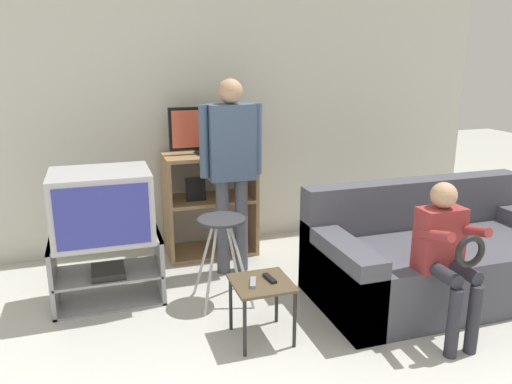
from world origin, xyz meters
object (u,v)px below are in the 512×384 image
media_shelf (210,203)px  remote_control_white (253,282)px  television_flat (210,131)px  folding_stool (222,234)px  tv_stand (108,270)px  remote_control_black (270,278)px  person_seated_child (447,249)px  snack_table (262,290)px  couch (437,258)px  person_standing_adult (231,158)px  television_main (102,206)px

media_shelf → remote_control_white: (-0.08, -1.61, -0.07)m
television_flat → folding_stool: television_flat is taller
tv_stand → remote_control_black: (1.00, -0.85, 0.17)m
tv_stand → person_seated_child: (2.08, -1.21, 0.38)m
snack_table → couch: couch is taller
remote_control_black → person_standing_adult: 1.24m
snack_table → couch: 1.54m
media_shelf → person_seated_child: bearing=-60.1°
media_shelf → person_standing_adult: bearing=-80.5°
remote_control_white → couch: bearing=26.9°
television_main → remote_control_black: 1.36m
television_main → folding_stool: television_main is taller
media_shelf → television_flat: 0.67m
television_main → television_flat: television_flat is taller
folding_stool → remote_control_black: (0.17, -0.58, -0.13)m
tv_stand → television_main: size_ratio=1.15×
television_flat → tv_stand: bearing=-142.4°
tv_stand → couch: size_ratio=0.41×
television_flat → remote_control_white: television_flat is taller
couch → remote_control_black: bearing=-172.5°
media_shelf → tv_stand: bearing=-142.6°
tv_stand → media_shelf: size_ratio=0.84×
television_main → person_seated_child: size_ratio=0.67×
folding_stool → remote_control_black: 0.62m
television_main → remote_control_black: (1.01, -0.83, -0.35)m
remote_control_white → person_seated_child: (1.20, -0.34, 0.21)m
media_shelf → remote_control_black: size_ratio=6.69×
person_seated_child → tv_stand: bearing=149.9°
television_flat → person_seated_child: bearing=-61.1°
folding_stool → person_seated_child: bearing=-37.0°
couch → person_standing_adult: bearing=147.7°
television_flat → remote_control_white: (-0.11, -1.64, -0.75)m
folding_stool → television_main: bearing=163.2°
snack_table → couch: size_ratio=0.21×
remote_control_black → remote_control_white: 0.13m
television_main → person_standing_adult: bearing=13.7°
remote_control_black → media_shelf: bearing=84.1°
media_shelf → folding_stool: size_ratio=1.43×
folding_stool → couch: size_ratio=0.34×
television_flat → remote_control_black: bearing=-89.6°
remote_control_white → person_seated_child: bearing=3.5°
folding_stool → person_seated_child: 1.57m
tv_stand → folding_stool: folding_stool is taller
media_shelf → folding_stool: (-0.14, -1.00, 0.05)m
remote_control_black → person_seated_child: bearing=-25.9°
tv_stand → remote_control_white: 1.25m
television_flat → folding_stool: size_ratio=1.12×
television_main → media_shelf: (0.97, 0.75, -0.28)m
snack_table → remote_control_black: size_ratio=2.84×
media_shelf → person_standing_adult: person_standing_adult is taller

